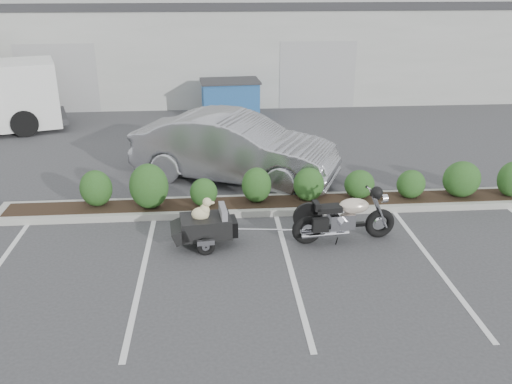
{
  "coord_description": "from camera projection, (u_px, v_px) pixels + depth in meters",
  "views": [
    {
      "loc": [
        -0.12,
        -9.18,
        5.05
      ],
      "look_at": [
        0.72,
        1.36,
        0.75
      ],
      "focal_mm": 38.0,
      "sensor_mm": 36.0,
      "label": 1
    }
  ],
  "objects": [
    {
      "name": "planter_kerb",
      "position": [
        265.0,
        205.0,
        12.47
      ],
      "size": [
        12.0,
        1.0,
        0.15
      ],
      "primitive_type": "cube",
      "color": "#9E9E93",
      "rests_on": "ground"
    },
    {
      "name": "sedan",
      "position": [
        235.0,
        148.0,
        13.91
      ],
      "size": [
        5.54,
        3.82,
        1.73
      ],
      "primitive_type": "imported",
      "rotation": [
        0.0,
        0.0,
        1.15
      ],
      "color": "#9D9EA4",
      "rests_on": "ground"
    },
    {
      "name": "ground",
      "position": [
        224.0,
        256.0,
        10.39
      ],
      "size": [
        90.0,
        90.0,
        0.0
      ],
      "primitive_type": "plane",
      "color": "#38383A",
      "rests_on": "ground"
    },
    {
      "name": "motorcycle",
      "position": [
        345.0,
        218.0,
        10.81
      ],
      "size": [
        2.16,
        0.78,
        1.24
      ],
      "rotation": [
        0.0,
        0.0,
        0.11
      ],
      "color": "black",
      "rests_on": "ground"
    },
    {
      "name": "pet_trailer",
      "position": [
        205.0,
        225.0,
        10.64
      ],
      "size": [
        1.73,
        0.98,
        1.03
      ],
      "rotation": [
        0.0,
        0.0,
        0.11
      ],
      "color": "black",
      "rests_on": "ground"
    },
    {
      "name": "building",
      "position": [
        214.0,
        42.0,
        25.33
      ],
      "size": [
        26.0,
        10.0,
        4.0
      ],
      "primitive_type": "cube",
      "color": "#9EA099",
      "rests_on": "ground"
    },
    {
      "name": "dumpster",
      "position": [
        230.0,
        99.0,
        19.98
      ],
      "size": [
        2.23,
        1.61,
        1.4
      ],
      "rotation": [
        0.0,
        0.0,
        0.07
      ],
      "color": "#1C4E8E",
      "rests_on": "ground"
    }
  ]
}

